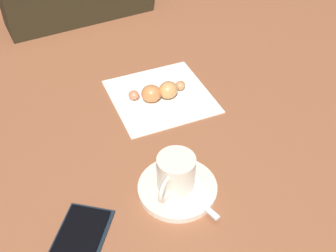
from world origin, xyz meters
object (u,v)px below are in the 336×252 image
(croissant, at_px, (159,92))
(espresso_cup, at_px, (176,173))
(teaspoon, at_px, (176,181))
(napkin, at_px, (161,96))
(sugar_packet, at_px, (194,180))
(cell_phone, at_px, (74,252))
(saucer, at_px, (177,188))

(croissant, bearing_deg, espresso_cup, -4.06)
(teaspoon, bearing_deg, croissant, 176.41)
(espresso_cup, xyz_separation_m, napkin, (-0.24, 0.02, -0.04))
(sugar_packet, relative_size, croissant, 0.57)
(teaspoon, xyz_separation_m, croissant, (-0.22, 0.01, 0.01))
(sugar_packet, xyz_separation_m, cell_phone, (0.08, -0.19, -0.01))
(teaspoon, relative_size, sugar_packet, 1.79)
(saucer, bearing_deg, espresso_cup, -106.86)
(teaspoon, xyz_separation_m, cell_phone, (0.09, -0.16, -0.01))
(teaspoon, distance_m, napkin, 0.23)
(espresso_cup, distance_m, napkin, 0.24)
(espresso_cup, height_order, cell_phone, espresso_cup)
(croissant, bearing_deg, cell_phone, -29.26)
(espresso_cup, bearing_deg, napkin, 175.17)
(teaspoon, height_order, croissant, croissant)
(napkin, height_order, cell_phone, cell_phone)
(napkin, xyz_separation_m, croissant, (0.01, -0.00, 0.02))
(napkin, relative_size, cell_phone, 1.11)
(sugar_packet, bearing_deg, espresso_cup, 77.54)
(croissant, bearing_deg, sugar_packet, 3.38)
(napkin, bearing_deg, teaspoon, -4.40)
(croissant, xyz_separation_m, cell_phone, (0.31, -0.17, -0.02))
(espresso_cup, bearing_deg, teaspoon, 162.47)
(croissant, bearing_deg, napkin, 156.89)
(saucer, distance_m, cell_phone, 0.18)
(cell_phone, bearing_deg, sugar_packet, 114.25)
(saucer, height_order, napkin, saucer)
(espresso_cup, distance_m, sugar_packet, 0.04)
(espresso_cup, bearing_deg, cell_phone, -62.57)
(napkin, distance_m, croissant, 0.02)
(saucer, relative_size, espresso_cup, 1.58)
(saucer, distance_m, croissant, 0.23)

